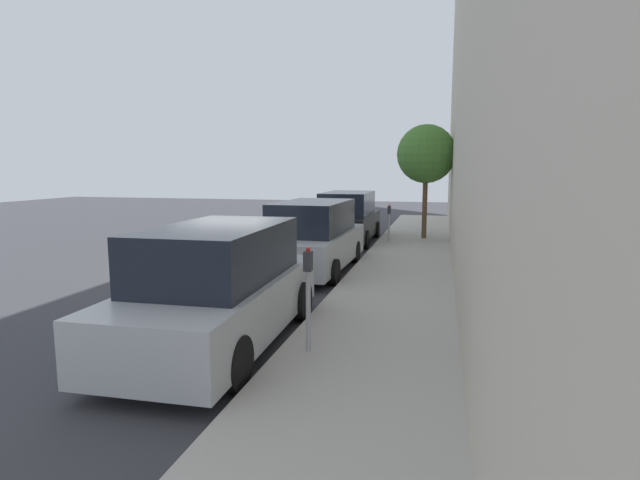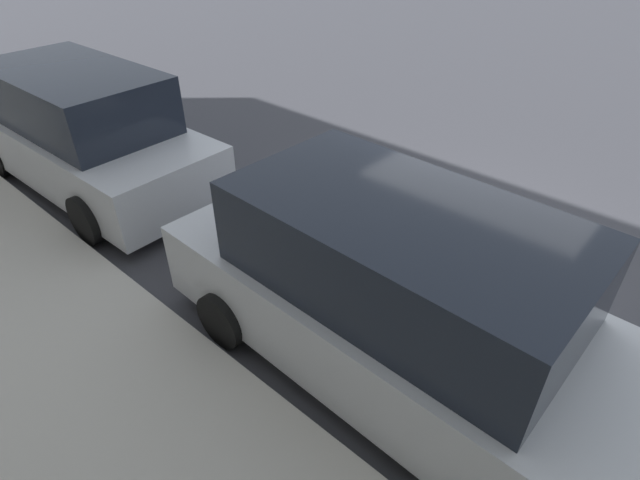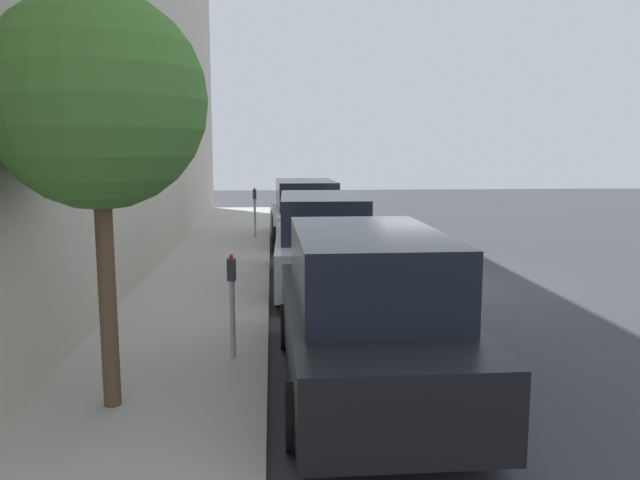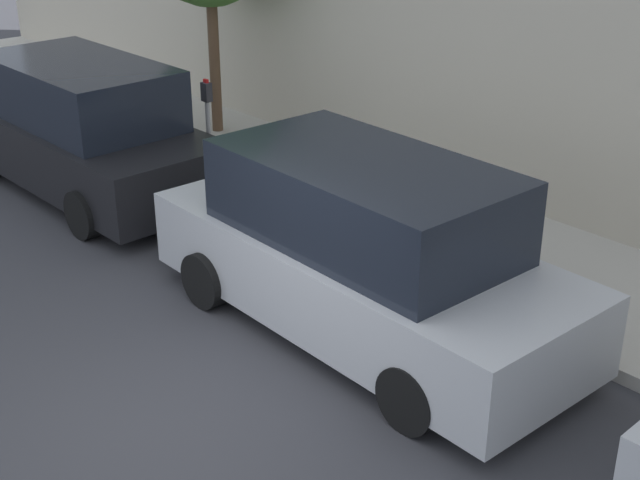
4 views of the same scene
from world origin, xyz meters
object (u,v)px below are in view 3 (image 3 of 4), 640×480
parked_minivan_second (322,242)px  parking_meter_near (255,207)px  parked_minivan_nearest (306,213)px  parked_minivan_third (367,312)px  street_tree (98,102)px  parking_meter_far (232,295)px

parked_minivan_second → parking_meter_near: bearing=-76.1°
parked_minivan_nearest → parked_minivan_third: bearing=90.5°
parked_minivan_second → parking_meter_near: size_ratio=3.27×
parking_meter_near → street_tree: 12.79m
parked_minivan_second → parking_meter_far: 5.08m
parking_meter_near → street_tree: (1.19, 12.54, 2.23)m
parked_minivan_third → street_tree: (2.83, 0.67, 2.38)m
parked_minivan_nearest → parking_meter_far: bearing=81.9°
parked_minivan_third → parking_meter_far: size_ratio=3.62×
parked_minivan_nearest → parked_minivan_third: (-0.11, 11.50, 0.00)m
parking_meter_far → parking_meter_near: bearing=-90.0°
parked_minivan_second → parking_meter_far: parked_minivan_second is taller
parked_minivan_nearest → parking_meter_far: size_ratio=3.64×
parked_minivan_nearest → street_tree: street_tree is taller
parked_minivan_second → parking_meter_near: parked_minivan_second is taller
parking_meter_far → street_tree: bearing=50.3°
parked_minivan_second → parking_meter_near: (1.55, -6.28, 0.15)m
parking_meter_near → parked_minivan_third: bearing=97.9°
parking_meter_far → street_tree: 2.97m
parked_minivan_nearest → street_tree: (2.72, 12.18, 2.38)m
parked_minivan_nearest → parking_meter_far: 10.86m
parked_minivan_third → parking_meter_far: 1.81m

